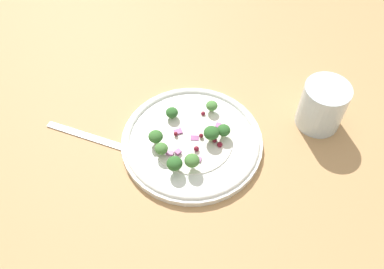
# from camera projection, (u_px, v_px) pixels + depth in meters

# --- Properties ---
(ground_plane) EXTENTS (1.80, 1.80, 0.02)m
(ground_plane) POSITION_uv_depth(u_px,v_px,m) (188.00, 135.00, 0.74)
(ground_plane) COLOR tan
(plate) EXTENTS (0.24, 0.24, 0.02)m
(plate) POSITION_uv_depth(u_px,v_px,m) (192.00, 141.00, 0.71)
(plate) COLOR white
(plate) RESTS_ON ground_plane
(dressing_pool) EXTENTS (0.14, 0.14, 0.00)m
(dressing_pool) POSITION_uv_depth(u_px,v_px,m) (192.00, 139.00, 0.70)
(dressing_pool) COLOR white
(dressing_pool) RESTS_ON plate
(broccoli_floret_0) EXTENTS (0.02, 0.02, 0.02)m
(broccoli_floret_0) POSITION_uv_depth(u_px,v_px,m) (192.00, 161.00, 0.65)
(broccoli_floret_0) COLOR #9EC684
(broccoli_floret_0) RESTS_ON plate
(broccoli_floret_1) EXTENTS (0.02, 0.02, 0.02)m
(broccoli_floret_1) POSITION_uv_depth(u_px,v_px,m) (156.00, 137.00, 0.69)
(broccoli_floret_1) COLOR #ADD18E
(broccoli_floret_1) RESTS_ON plate
(broccoli_floret_2) EXTENTS (0.02, 0.02, 0.02)m
(broccoli_floret_2) POSITION_uv_depth(u_px,v_px,m) (172.00, 113.00, 0.72)
(broccoli_floret_2) COLOR #8EB77A
(broccoli_floret_2) RESTS_ON plate
(broccoli_floret_3) EXTENTS (0.02, 0.02, 0.02)m
(broccoli_floret_3) POSITION_uv_depth(u_px,v_px,m) (224.00, 130.00, 0.69)
(broccoli_floret_3) COLOR #ADD18E
(broccoli_floret_3) RESTS_ON plate
(broccoli_floret_4) EXTENTS (0.03, 0.03, 0.03)m
(broccoli_floret_4) POSITION_uv_depth(u_px,v_px,m) (211.00, 133.00, 0.69)
(broccoli_floret_4) COLOR #9EC684
(broccoli_floret_4) RESTS_ON plate
(broccoli_floret_5) EXTENTS (0.02, 0.02, 0.02)m
(broccoli_floret_5) POSITION_uv_depth(u_px,v_px,m) (161.00, 149.00, 0.67)
(broccoli_floret_5) COLOR #8EB77A
(broccoli_floret_5) RESTS_ON plate
(broccoli_floret_6) EXTENTS (0.02, 0.02, 0.02)m
(broccoli_floret_6) POSITION_uv_depth(u_px,v_px,m) (212.00, 106.00, 0.73)
(broccoli_floret_6) COLOR #9EC684
(broccoli_floret_6) RESTS_ON plate
(broccoli_floret_7) EXTENTS (0.03, 0.03, 0.03)m
(broccoli_floret_7) POSITION_uv_depth(u_px,v_px,m) (175.00, 164.00, 0.65)
(broccoli_floret_7) COLOR #9EC684
(broccoli_floret_7) RESTS_ON plate
(cranberry_0) EXTENTS (0.01, 0.01, 0.01)m
(cranberry_0) POSITION_uv_depth(u_px,v_px,m) (176.00, 165.00, 0.67)
(cranberry_0) COLOR #4C0A14
(cranberry_0) RESTS_ON plate
(cranberry_1) EXTENTS (0.01, 0.01, 0.01)m
(cranberry_1) POSITION_uv_depth(u_px,v_px,m) (203.00, 113.00, 0.73)
(cranberry_1) COLOR maroon
(cranberry_1) RESTS_ON plate
(cranberry_2) EXTENTS (0.01, 0.01, 0.01)m
(cranberry_2) POSITION_uv_depth(u_px,v_px,m) (220.00, 145.00, 0.69)
(cranberry_2) COLOR maroon
(cranberry_2) RESTS_ON plate
(cranberry_3) EXTENTS (0.01, 0.01, 0.01)m
(cranberry_3) POSITION_uv_depth(u_px,v_px,m) (201.00, 136.00, 0.70)
(cranberry_3) COLOR maroon
(cranberry_3) RESTS_ON plate
(cranberry_4) EXTENTS (0.01, 0.01, 0.01)m
(cranberry_4) POSITION_uv_depth(u_px,v_px,m) (196.00, 149.00, 0.69)
(cranberry_4) COLOR maroon
(cranberry_4) RESTS_ON plate
(cranberry_5) EXTENTS (0.01, 0.01, 0.01)m
(cranberry_5) POSITION_uv_depth(u_px,v_px,m) (176.00, 134.00, 0.70)
(cranberry_5) COLOR maroon
(cranberry_5) RESTS_ON plate
(cranberry_6) EXTENTS (0.01, 0.01, 0.01)m
(cranberry_6) POSITION_uv_depth(u_px,v_px,m) (215.00, 140.00, 0.70)
(cranberry_6) COLOR maroon
(cranberry_6) RESTS_ON plate
(onion_bit_0) EXTENTS (0.01, 0.01, 0.00)m
(onion_bit_0) POSITION_uv_depth(u_px,v_px,m) (170.00, 153.00, 0.68)
(onion_bit_0) COLOR #A35B93
(onion_bit_0) RESTS_ON plate
(onion_bit_1) EXTENTS (0.01, 0.01, 0.01)m
(onion_bit_1) POSITION_uv_depth(u_px,v_px,m) (178.00, 152.00, 0.68)
(onion_bit_1) COLOR #934C84
(onion_bit_1) RESTS_ON plate
(onion_bit_2) EXTENTS (0.01, 0.01, 0.00)m
(onion_bit_2) POSITION_uv_depth(u_px,v_px,m) (195.00, 138.00, 0.71)
(onion_bit_2) COLOR #843D75
(onion_bit_2) RESTS_ON plate
(onion_bit_3) EXTENTS (0.01, 0.01, 0.00)m
(onion_bit_3) POSITION_uv_depth(u_px,v_px,m) (198.00, 159.00, 0.68)
(onion_bit_3) COLOR #A35B93
(onion_bit_3) RESTS_ON plate
(onion_bit_4) EXTENTS (0.02, 0.02, 0.00)m
(onion_bit_4) POSITION_uv_depth(u_px,v_px,m) (178.00, 132.00, 0.71)
(onion_bit_4) COLOR #843D75
(onion_bit_4) RESTS_ON plate
(onion_bit_5) EXTENTS (0.01, 0.01, 0.00)m
(onion_bit_5) POSITION_uv_depth(u_px,v_px,m) (218.00, 126.00, 0.72)
(onion_bit_5) COLOR #A35B93
(onion_bit_5) RESTS_ON plate
(fork) EXTENTS (0.06, 0.18, 0.01)m
(fork) POSITION_uv_depth(u_px,v_px,m) (101.00, 140.00, 0.72)
(fork) COLOR silver
(fork) RESTS_ON ground_plane
(water_glass) EXTENTS (0.08, 0.08, 0.09)m
(water_glass) POSITION_uv_depth(u_px,v_px,m) (322.00, 106.00, 0.71)
(water_glass) COLOR silver
(water_glass) RESTS_ON ground_plane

